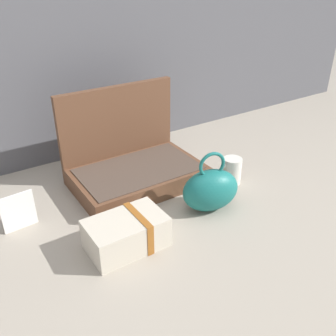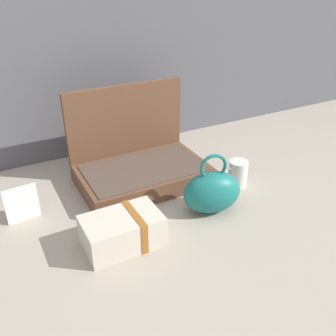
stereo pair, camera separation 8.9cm
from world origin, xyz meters
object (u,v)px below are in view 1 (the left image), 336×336
Objects in this scene: teal_pouch_handbag at (210,190)px; coffee_mug at (231,171)px; open_suitcase at (133,163)px; cream_toiletry_bag at (127,233)px; info_card_left at (18,212)px.

coffee_mug is at bearing 27.57° from teal_pouch_handbag.
cream_toiletry_bag is (-0.19, -0.32, -0.03)m from open_suitcase.
teal_pouch_handbag is 0.60m from info_card_left.
open_suitcase is 2.05× the size of cream_toiletry_bag.
info_card_left reaches higher than coffee_mug.
cream_toiletry_bag is at bearing -51.76° from info_card_left.
teal_pouch_handbag is at bearing -27.76° from info_card_left.
coffee_mug is at bearing -16.08° from info_card_left.
info_card_left is (-0.55, 0.23, -0.01)m from teal_pouch_handbag.
teal_pouch_handbag is 0.19m from coffee_mug.
open_suitcase is 0.43m from info_card_left.
teal_pouch_handbag reaches higher than info_card_left.
open_suitcase is 0.36m from coffee_mug.
teal_pouch_handbag is 1.74× the size of info_card_left.
open_suitcase reaches higher than info_card_left.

